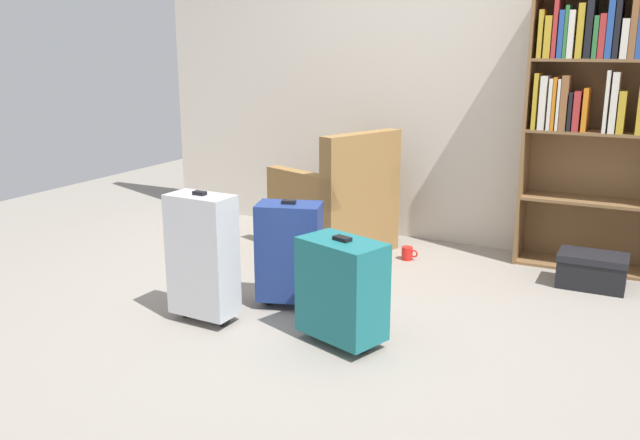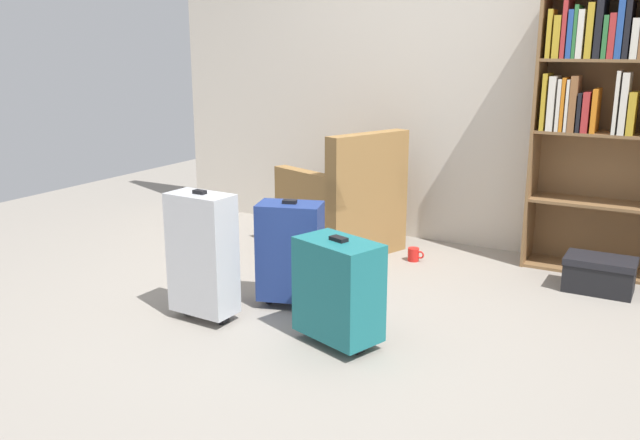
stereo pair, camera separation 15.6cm
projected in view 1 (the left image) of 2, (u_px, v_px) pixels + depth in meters
ground_plane at (326, 319)px, 3.79m from camera, size 8.31×8.31×0.00m
back_wall at (435, 72)px, 5.06m from camera, size 4.75×0.10×2.60m
bookshelf at (601, 100)px, 4.39m from camera, size 0.95×0.32×1.85m
armchair at (337, 208)px, 5.01m from camera, size 0.90×0.90×0.90m
mug at (407, 253)px, 4.82m from camera, size 0.12×0.08×0.10m
storage_box at (592, 270)px, 4.26m from camera, size 0.42×0.26×0.22m
suitcase_navy_blue at (289, 252)px, 3.90m from camera, size 0.42×0.32×0.64m
suitcase_teal at (342, 288)px, 3.40m from camera, size 0.49×0.38×0.57m
suitcase_silver at (202, 255)px, 3.67m from camera, size 0.37×0.21×0.74m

